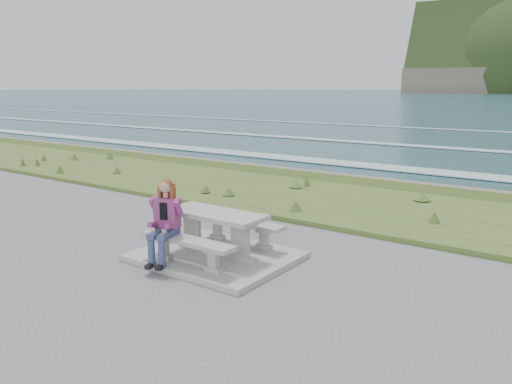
# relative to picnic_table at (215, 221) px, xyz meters

# --- Properties ---
(concrete_slab) EXTENTS (2.60, 2.10, 0.10)m
(concrete_slab) POSITION_rel_picnic_table_xyz_m (-0.00, 0.00, -0.63)
(concrete_slab) COLOR gray
(concrete_slab) RESTS_ON ground
(picnic_table) EXTENTS (1.80, 0.75, 0.75)m
(picnic_table) POSITION_rel_picnic_table_xyz_m (0.00, 0.00, 0.00)
(picnic_table) COLOR gray
(picnic_table) RESTS_ON concrete_slab
(bench_landward) EXTENTS (1.80, 0.35, 0.45)m
(bench_landward) POSITION_rel_picnic_table_xyz_m (0.00, -0.70, -0.23)
(bench_landward) COLOR gray
(bench_landward) RESTS_ON concrete_slab
(bench_seaward) EXTENTS (1.80, 0.35, 0.45)m
(bench_seaward) POSITION_rel_picnic_table_xyz_m (0.00, 0.70, -0.23)
(bench_seaward) COLOR gray
(bench_seaward) RESTS_ON concrete_slab
(grass_verge) EXTENTS (160.00, 4.50, 0.22)m
(grass_verge) POSITION_rel_picnic_table_xyz_m (-0.00, 5.00, -0.68)
(grass_verge) COLOR #2D4E1D
(grass_verge) RESTS_ON ground
(shore_drop) EXTENTS (160.00, 0.80, 2.20)m
(shore_drop) POSITION_rel_picnic_table_xyz_m (-0.00, 7.90, -0.68)
(shore_drop) COLOR brown
(shore_drop) RESTS_ON ground
(ocean) EXTENTS (1600.00, 1600.00, 0.09)m
(ocean) POSITION_rel_picnic_table_xyz_m (-0.00, 25.09, -2.42)
(ocean) COLOR #1B424E
(ocean) RESTS_ON ground
(seated_woman) EXTENTS (0.55, 0.75, 1.38)m
(seated_woman) POSITION_rel_picnic_table_xyz_m (-0.41, -0.83, -0.07)
(seated_woman) COLOR navy
(seated_woman) RESTS_ON concrete_slab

